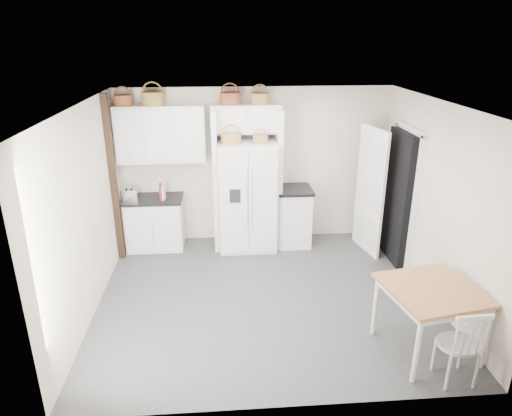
{
  "coord_description": "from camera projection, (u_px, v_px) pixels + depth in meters",
  "views": [
    {
      "loc": [
        -0.56,
        -5.4,
        3.39
      ],
      "look_at": [
        -0.1,
        0.4,
        1.15
      ],
      "focal_mm": 32.0,
      "sensor_mm": 36.0,
      "label": 1
    }
  ],
  "objects": [
    {
      "name": "basket_bridge_a",
      "position": [
        230.0,
        98.0,
        7.08
      ],
      "size": [
        0.32,
        0.32,
        0.18
      ],
      "primitive_type": "cylinder",
      "color": "#57351C",
      "rests_on": "bridge_cabinet"
    },
    {
      "name": "basket_bridge_b",
      "position": [
        260.0,
        98.0,
        7.12
      ],
      "size": [
        0.3,
        0.3,
        0.17
      ],
      "primitive_type": "cylinder",
      "color": "brown",
      "rests_on": "bridge_cabinet"
    },
    {
      "name": "doorway_void",
      "position": [
        400.0,
        198.0,
        7.0
      ],
      "size": [
        0.18,
        0.85,
        2.05
      ],
      "primitive_type": "cube",
      "color": "black",
      "rests_on": "floor"
    },
    {
      "name": "fridge_panel_left",
      "position": [
        216.0,
        181.0,
        7.4
      ],
      "size": [
        0.08,
        0.6,
        2.3
      ],
      "primitive_type": "cube",
      "color": "silver",
      "rests_on": "floor"
    },
    {
      "name": "ceiling",
      "position": [
        267.0,
        105.0,
        5.35
      ],
      "size": [
        4.5,
        4.5,
        0.0
      ],
      "primitive_type": "plane",
      "color": "white",
      "rests_on": "wall_back"
    },
    {
      "name": "toaster",
      "position": [
        130.0,
        195.0,
        7.3
      ],
      "size": [
        0.26,
        0.15,
        0.18
      ],
      "primitive_type": "cube",
      "rotation": [
        0.0,
        0.0,
        0.02
      ],
      "color": "silver",
      "rests_on": "counter_left"
    },
    {
      "name": "base_cab_right",
      "position": [
        293.0,
        217.0,
        7.74
      ],
      "size": [
        0.54,
        0.65,
        0.95
      ],
      "primitive_type": "cube",
      "color": "silver",
      "rests_on": "floor"
    },
    {
      "name": "wall_back",
      "position": [
        255.0,
        166.0,
        7.68
      ],
      "size": [
        4.5,
        0.0,
        4.5
      ],
      "primitive_type": "plane",
      "rotation": [
        1.57,
        0.0,
        0.0
      ],
      "color": "silver",
      "rests_on": "floor"
    },
    {
      "name": "bridge_cabinet",
      "position": [
        246.0,
        119.0,
        7.21
      ],
      "size": [
        1.12,
        0.34,
        0.45
      ],
      "primitive_type": "cube",
      "color": "silver",
      "rests_on": "wall_back"
    },
    {
      "name": "base_cab_left",
      "position": [
        155.0,
        224.0,
        7.59
      ],
      "size": [
        0.91,
        0.57,
        0.84
      ],
      "primitive_type": "cube",
      "color": "silver",
      "rests_on": "floor"
    },
    {
      "name": "wall_right",
      "position": [
        437.0,
        203.0,
        5.98
      ],
      "size": [
        0.0,
        4.0,
        4.0
      ],
      "primitive_type": "plane",
      "rotation": [
        1.57,
        0.0,
        -1.57
      ],
      "color": "silver",
      "rests_on": "floor"
    },
    {
      "name": "refrigerator",
      "position": [
        247.0,
        196.0,
        7.47
      ],
      "size": [
        0.93,
        0.74,
        1.79
      ],
      "primitive_type": "cube",
      "color": "white",
      "rests_on": "floor"
    },
    {
      "name": "floor",
      "position": [
        266.0,
        296.0,
        6.28
      ],
      "size": [
        4.5,
        4.5,
        0.0
      ],
      "primitive_type": "plane",
      "color": "#2C2C2C",
      "rests_on": "ground"
    },
    {
      "name": "wall_left",
      "position": [
        86.0,
        213.0,
        5.65
      ],
      "size": [
        0.0,
        4.0,
        4.0
      ],
      "primitive_type": "plane",
      "rotation": [
        1.57,
        0.0,
        1.57
      ],
      "color": "silver",
      "rests_on": "floor"
    },
    {
      "name": "basket_upper_b",
      "position": [
        153.0,
        99.0,
        6.99
      ],
      "size": [
        0.34,
        0.34,
        0.2
      ],
      "primitive_type": "cylinder",
      "color": "brown",
      "rests_on": "upper_cabinet"
    },
    {
      "name": "basket_fridge_b",
      "position": [
        260.0,
        139.0,
        7.05
      ],
      "size": [
        0.23,
        0.23,
        0.12
      ],
      "primitive_type": "cylinder",
      "color": "brown",
      "rests_on": "refrigerator"
    },
    {
      "name": "dining_table",
      "position": [
        428.0,
        319.0,
        5.09
      ],
      "size": [
        1.13,
        1.13,
        0.8
      ],
      "primitive_type": "cube",
      "rotation": [
        0.0,
        0.0,
        0.19
      ],
      "color": "brown",
      "rests_on": "floor"
    },
    {
      "name": "counter_right",
      "position": [
        294.0,
        189.0,
        7.56
      ],
      "size": [
        0.58,
        0.69,
        0.04
      ],
      "primitive_type": "cube",
      "color": "black",
      "rests_on": "base_cab_right"
    },
    {
      "name": "trim_post",
      "position": [
        113.0,
        180.0,
        6.91
      ],
      "size": [
        0.09,
        0.09,
        2.6
      ],
      "primitive_type": "cube",
      "color": "black",
      "rests_on": "floor"
    },
    {
      "name": "door_slab",
      "position": [
        370.0,
        191.0,
        7.29
      ],
      "size": [
        0.21,
        0.79,
        2.05
      ],
      "primitive_type": "cube",
      "rotation": [
        0.0,
        0.0,
        -1.36
      ],
      "color": "white",
      "rests_on": "floor"
    },
    {
      "name": "basket_fridge_a",
      "position": [
        231.0,
        139.0,
        7.01
      ],
      "size": [
        0.31,
        0.31,
        0.16
      ],
      "primitive_type": "cylinder",
      "color": "brown",
      "rests_on": "refrigerator"
    },
    {
      "name": "counter_left",
      "position": [
        153.0,
        199.0,
        7.43
      ],
      "size": [
        0.95,
        0.61,
        0.04
      ],
      "primitive_type": "cube",
      "color": "black",
      "rests_on": "base_cab_left"
    },
    {
      "name": "windsor_chair",
      "position": [
        458.0,
        344.0,
        4.63
      ],
      "size": [
        0.45,
        0.41,
        0.88
      ],
      "primitive_type": "cube",
      "rotation": [
        0.0,
        0.0,
        0.04
      ],
      "color": "silver",
      "rests_on": "floor"
    },
    {
      "name": "cookbook_cream",
      "position": [
        164.0,
        193.0,
        7.32
      ],
      "size": [
        0.05,
        0.15,
        0.23
      ],
      "primitive_type": "cube",
      "rotation": [
        0.0,
        0.0,
        -0.12
      ],
      "color": "beige",
      "rests_on": "counter_left"
    },
    {
      "name": "cookbook_red",
      "position": [
        161.0,
        192.0,
        7.32
      ],
      "size": [
        0.05,
        0.17,
        0.25
      ],
      "primitive_type": "cube",
      "rotation": [
        0.0,
        0.0,
        0.09
      ],
      "color": "maroon",
      "rests_on": "counter_left"
    },
    {
      "name": "fridge_panel_right",
      "position": [
        278.0,
        179.0,
        7.48
      ],
      "size": [
        0.08,
        0.6,
        2.3
      ],
      "primitive_type": "cube",
      "color": "silver",
      "rests_on": "floor"
    },
    {
      "name": "basket_upper_a",
      "position": [
        123.0,
        100.0,
        6.97
      ],
      "size": [
        0.28,
        0.28,
        0.16
      ],
      "primitive_type": "cylinder",
      "color": "#57351C",
      "rests_on": "upper_cabinet"
    },
    {
      "name": "upper_cabinet",
      "position": [
        161.0,
        134.0,
        7.19
      ],
      "size": [
        1.4,
        0.34,
        0.9
      ],
      "primitive_type": "cube",
      "color": "silver",
      "rests_on": "wall_back"
    }
  ]
}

